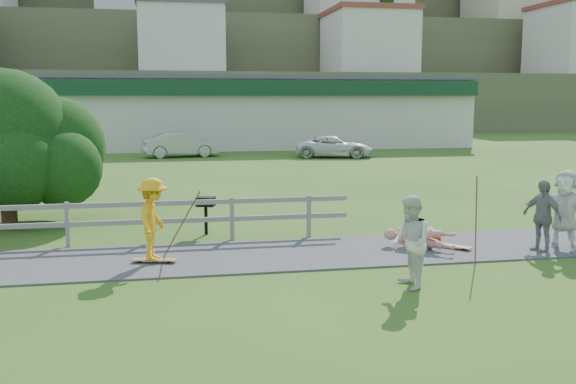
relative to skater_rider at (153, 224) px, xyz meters
name	(u,v)px	position (x,y,z in m)	size (l,w,h in m)	color
ground	(249,275)	(1.91, -1.22, -0.90)	(260.00, 260.00, 0.00)	#2E5317
path	(240,256)	(1.91, 0.28, -0.88)	(34.00, 3.00, 0.04)	#38383B
fence	(40,218)	(-2.70, 2.08, -0.18)	(15.05, 0.10, 1.10)	slate
strip_mall	(242,111)	(5.91, 33.72, 1.68)	(32.50, 10.75, 5.10)	beige
hillside	(174,27)	(1.91, 90.09, 13.51)	(220.00, 67.00, 47.50)	#495632
skater_rider	(153,224)	(0.00, 0.00, 0.00)	(1.16, 0.67, 1.80)	orange
skater_fallen	(419,238)	(6.16, 0.14, -0.59)	(1.68, 0.40, 0.61)	tan
spectator_a	(410,242)	(4.81, -2.70, -0.01)	(0.87, 0.67, 1.78)	silver
spectator_b	(542,216)	(8.90, -0.55, -0.04)	(1.01, 0.42, 1.72)	gray
spectator_d	(565,210)	(9.55, -0.45, 0.06)	(1.79, 0.57, 1.93)	silver
car_silver	(181,145)	(1.17, 25.42, -0.15)	(1.59, 4.55, 1.50)	#9C9FA3
car_white	(334,147)	(10.26, 23.48, -0.26)	(2.13, 4.62, 1.28)	silver
tree	(6,166)	(-4.21, 5.55, 0.75)	(6.13, 6.13, 3.30)	black
bbq	(206,216)	(1.30, 2.86, -0.40)	(0.47, 0.35, 1.01)	black
longboard_rider	(155,262)	(0.00, 0.00, -0.85)	(0.96, 0.23, 0.11)	olive
longboard_fallen	(452,248)	(6.96, 0.04, -0.85)	(0.93, 0.23, 0.10)	olive
helmet	(436,241)	(6.76, 0.49, -0.78)	(0.25, 0.25, 0.25)	#9D0807
pole_rider	(181,220)	(0.60, 0.40, -0.02)	(0.03, 0.03, 1.75)	brown
pole_spec_left	(476,221)	(6.83, -1.35, 0.07)	(0.03, 0.03, 1.95)	brown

